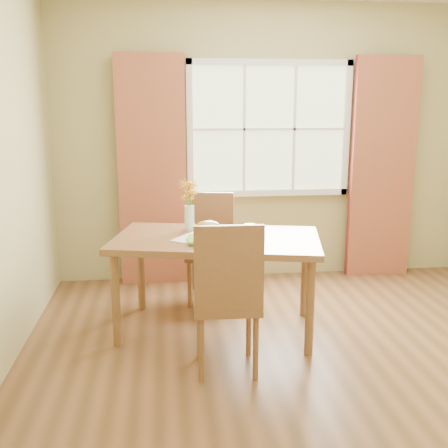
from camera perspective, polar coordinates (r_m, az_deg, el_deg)
room at (r=3.45m, az=11.07°, el=6.21°), size 4.24×3.84×2.74m
window at (r=5.24m, az=4.93°, el=10.25°), size 1.62×0.06×1.32m
curtain_left at (r=5.08m, az=-7.82°, el=5.57°), size 0.65×0.08×2.20m
curtain_right at (r=5.53m, az=16.85°, el=5.73°), size 0.65×0.08×2.20m
dining_table at (r=4.00m, az=-0.81°, el=-2.51°), size 1.69×1.18×0.75m
chair_near at (r=3.36m, az=0.38°, el=-7.52°), size 0.44×0.44×1.03m
chair_far at (r=4.71m, az=-1.48°, el=-1.98°), size 0.47×0.47×0.96m
placemat at (r=3.89m, az=-1.86°, el=-1.73°), size 0.56×0.53×0.01m
plate at (r=3.85m, az=-2.03°, el=-1.75°), size 0.27×0.27×0.01m
croissant_sandwich at (r=3.88m, az=-1.76°, el=-0.58°), size 0.18×0.12×0.13m
water_glass at (r=3.83m, az=2.81°, el=-1.05°), size 0.09×0.09×0.13m
flower_vase at (r=4.17m, az=-3.81°, el=2.76°), size 0.16×0.16×0.40m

